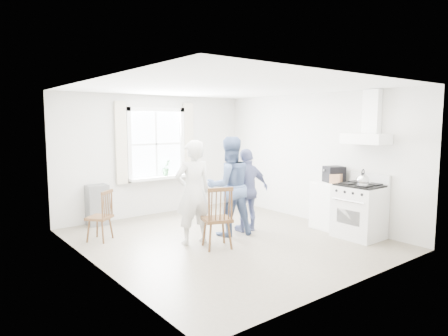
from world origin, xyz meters
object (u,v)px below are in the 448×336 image
person_left (193,192)px  person_mid (229,186)px  gas_stove (359,211)px  windsor_chair_b (219,211)px  windsor_chair_a (104,210)px  stereo_stack (334,174)px  low_cabinet (329,205)px  person_right (247,190)px

person_left → person_mid: bearing=-167.4°
gas_stove → windsor_chair_b: (-2.35, 0.98, 0.14)m
windsor_chair_a → person_left: person_left is taller
stereo_stack → low_cabinet: bearing=130.6°
person_right → windsor_chair_b: bearing=34.9°
windsor_chair_a → person_mid: (1.92, -1.02, 0.35)m
gas_stove → person_mid: size_ratio=0.63×
windsor_chair_b → person_right: person_right is taller
low_cabinet → person_mid: person_mid is taller
low_cabinet → windsor_chair_b: size_ratio=0.88×
person_left → person_mid: 0.80m
low_cabinet → person_right: person_right is taller
gas_stove → stereo_stack: bearing=79.7°
person_mid → person_right: (0.41, -0.01, -0.11)m
gas_stove → low_cabinet: 0.70m
gas_stove → person_right: (-1.27, 1.54, 0.29)m
person_mid → person_left: bearing=20.1°
low_cabinet → person_mid: size_ratio=0.51×
low_cabinet → windsor_chair_a: low_cabinet is taller
windsor_chair_a → windsor_chair_b: 2.02m
person_right → windsor_chair_a: bearing=-16.2°
stereo_stack → person_left: person_left is taller
windsor_chair_a → person_left: bearing=-43.3°
gas_stove → windsor_chair_b: gas_stove is taller
windsor_chair_a → person_left: size_ratio=0.51×
stereo_stack → gas_stove: bearing=-100.3°
stereo_stack → windsor_chair_b: bearing=172.2°
gas_stove → person_left: size_ratio=0.64×
person_right → stereo_stack: bearing=154.9°
stereo_stack → windsor_chair_b: (-2.46, 0.34, -0.43)m
person_left → windsor_chair_b: bearing=114.5°
windsor_chair_a → person_mid: person_mid is taller
gas_stove → low_cabinet: (0.07, 0.70, -0.03)m
person_left → gas_stove: bearing=158.5°
low_cabinet → person_right: size_ratio=0.58×
low_cabinet → windsor_chair_b: bearing=173.3°
gas_stove → windsor_chair_a: size_ratio=1.26×
person_left → person_right: 1.22m
windsor_chair_b → person_mid: size_ratio=0.58×
windsor_chair_a → person_left: 1.57m
windsor_chair_b → person_left: 0.60m
person_left → low_cabinet: bearing=172.2°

